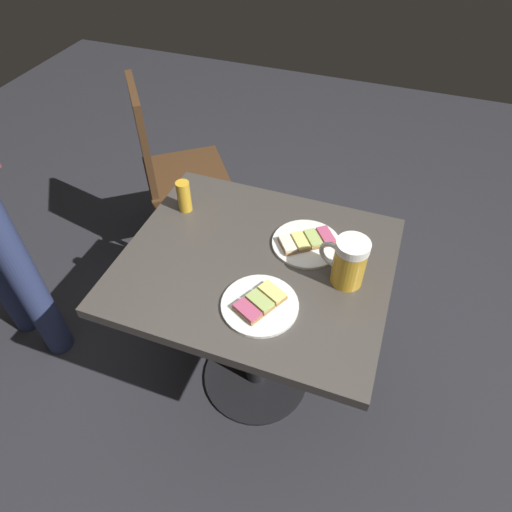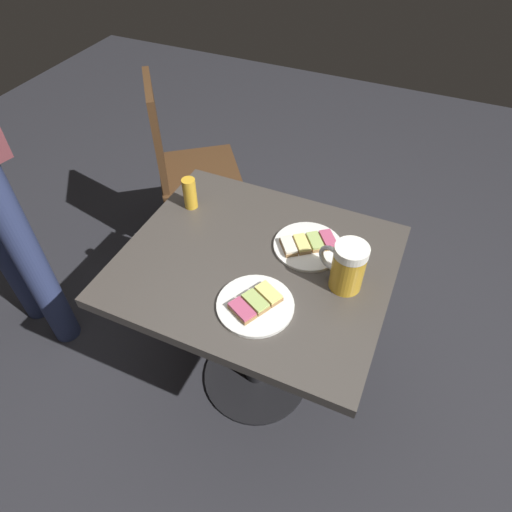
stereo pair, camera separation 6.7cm
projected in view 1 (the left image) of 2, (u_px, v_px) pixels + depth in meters
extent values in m
plane|color=#28282D|center=(256.00, 376.00, 1.89)|extent=(6.00, 6.00, 0.00)
cylinder|color=black|center=(256.00, 375.00, 1.89)|extent=(0.44, 0.44, 0.01)
cylinder|color=black|center=(256.00, 327.00, 1.64)|extent=(0.09, 0.09, 0.69)
cube|color=#423D38|center=(256.00, 264.00, 1.39)|extent=(0.71, 0.83, 0.04)
cylinder|color=white|center=(260.00, 305.00, 1.25)|extent=(0.22, 0.22, 0.01)
cube|color=#9E7547|center=(272.00, 294.00, 1.26)|extent=(0.08, 0.09, 0.01)
cube|color=#EFE07A|center=(272.00, 291.00, 1.26)|extent=(0.07, 0.09, 0.01)
cube|color=#9E7547|center=(260.00, 303.00, 1.24)|extent=(0.08, 0.09, 0.01)
cube|color=#ADC66B|center=(260.00, 300.00, 1.23)|extent=(0.07, 0.09, 0.01)
cube|color=#9E7547|center=(247.00, 312.00, 1.22)|extent=(0.08, 0.09, 0.01)
cube|color=#BC4C70|center=(247.00, 310.00, 1.21)|extent=(0.07, 0.09, 0.01)
cylinder|color=white|center=(306.00, 244.00, 1.42)|extent=(0.22, 0.22, 0.01)
cube|color=#9E7547|center=(326.00, 237.00, 1.43)|extent=(0.09, 0.08, 0.01)
cube|color=#BC4C70|center=(326.00, 235.00, 1.42)|extent=(0.08, 0.08, 0.01)
cube|color=#9E7547|center=(313.00, 240.00, 1.42)|extent=(0.09, 0.08, 0.01)
cube|color=#ADC66B|center=(313.00, 237.00, 1.41)|extent=(0.08, 0.08, 0.01)
cube|color=#9E7547|center=(300.00, 243.00, 1.41)|extent=(0.09, 0.08, 0.01)
cube|color=#EFE07A|center=(301.00, 240.00, 1.40)|extent=(0.08, 0.08, 0.01)
cube|color=#9E7547|center=(287.00, 245.00, 1.40)|extent=(0.09, 0.08, 0.01)
cube|color=white|center=(288.00, 243.00, 1.39)|extent=(0.08, 0.08, 0.01)
cylinder|color=gold|center=(349.00, 266.00, 1.27)|extent=(0.10, 0.10, 0.13)
cylinder|color=white|center=(353.00, 246.00, 1.22)|extent=(0.10, 0.10, 0.03)
torus|color=silver|center=(332.00, 254.00, 1.30)|extent=(0.04, 0.09, 0.09)
cylinder|color=gold|center=(184.00, 196.00, 1.51)|extent=(0.05, 0.05, 0.11)
cylinder|color=#472D19|center=(229.00, 225.00, 2.25)|extent=(0.03, 0.03, 0.43)
cylinder|color=#472D19|center=(214.00, 188.00, 2.46)|extent=(0.03, 0.03, 0.43)
cylinder|color=#472D19|center=(166.00, 238.00, 2.18)|extent=(0.03, 0.03, 0.43)
cylinder|color=#472D19|center=(157.00, 199.00, 2.39)|extent=(0.03, 0.03, 0.43)
cube|color=#472D19|center=(186.00, 175.00, 2.15)|extent=(0.53, 0.53, 0.04)
cube|color=#472D19|center=(142.00, 136.00, 1.95)|extent=(0.29, 0.23, 0.45)
cylinder|color=navy|center=(23.00, 277.00, 1.67)|extent=(0.11, 0.11, 0.92)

